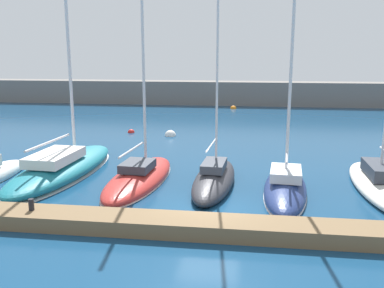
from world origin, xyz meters
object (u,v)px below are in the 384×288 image
at_px(sailboat_charcoal_fourth, 214,178).
at_px(sailboat_ivory_sixth, 381,182).
at_px(sailboat_teal_second, 63,166).
at_px(mooring_buoy_red, 131,133).
at_px(mooring_buoy_white, 170,136).
at_px(mooring_buoy_orange, 233,109).
at_px(dock_bollard, 31,205).
at_px(sailboat_navy_fifth, 285,187).
at_px(sailboat_red_third, 139,177).

distance_m(sailboat_charcoal_fourth, sailboat_ivory_sixth, 7.81).
xyz_separation_m(sailboat_teal_second, sailboat_ivory_sixth, (15.89, -0.42, -0.12)).
xyz_separation_m(sailboat_teal_second, mooring_buoy_red, (0.26, 12.14, -0.46)).
height_order(sailboat_teal_second, sailboat_charcoal_fourth, sailboat_teal_second).
xyz_separation_m(sailboat_teal_second, mooring_buoy_white, (3.68, 11.21, -0.46)).
distance_m(mooring_buoy_white, mooring_buoy_orange, 17.79).
relative_size(mooring_buoy_white, mooring_buoy_red, 1.62).
bearing_deg(sailboat_charcoal_fourth, sailboat_ivory_sixth, -82.98).
relative_size(sailboat_teal_second, mooring_buoy_white, 19.20).
distance_m(mooring_buoy_orange, mooring_buoy_red, 18.06).
bearing_deg(sailboat_ivory_sixth, sailboat_charcoal_fourth, 95.16).
bearing_deg(dock_bollard, sailboat_navy_fifth, 26.84).
relative_size(sailboat_charcoal_fourth, mooring_buoy_white, 16.20).
bearing_deg(mooring_buoy_orange, sailboat_ivory_sixth, -74.62).
xyz_separation_m(sailboat_charcoal_fourth, mooring_buoy_orange, (-0.15, 29.35, -0.39)).
distance_m(sailboat_teal_second, mooring_buoy_white, 11.81).
bearing_deg(mooring_buoy_red, sailboat_charcoal_fourth, -58.95).
bearing_deg(dock_bollard, sailboat_charcoal_fourth, 41.28).
xyz_separation_m(sailboat_red_third, mooring_buoy_white, (-0.66, 11.95, -0.27)).
height_order(sailboat_charcoal_fourth, mooring_buoy_red, sailboat_charcoal_fourth).
height_order(sailboat_ivory_sixth, mooring_buoy_orange, sailboat_ivory_sixth).
height_order(sailboat_navy_fifth, mooring_buoy_white, sailboat_navy_fifth).
distance_m(sailboat_navy_fifth, dock_bollard, 10.82).
distance_m(sailboat_charcoal_fourth, sailboat_navy_fifth, 3.37).
relative_size(sailboat_ivory_sixth, dock_bollard, 30.66).
relative_size(sailboat_ivory_sixth, mooring_buoy_orange, 18.68).
xyz_separation_m(sailboat_charcoal_fourth, dock_bollard, (-6.35, -5.57, 0.39)).
height_order(mooring_buoy_orange, mooring_buoy_red, mooring_buoy_orange).
distance_m(sailboat_teal_second, mooring_buoy_orange, 29.57).
bearing_deg(sailboat_ivory_sixth, dock_bollard, 114.89).
height_order(sailboat_ivory_sixth, mooring_buoy_white, sailboat_ivory_sixth).
height_order(sailboat_red_third, mooring_buoy_orange, sailboat_red_third).
bearing_deg(mooring_buoy_orange, mooring_buoy_red, -115.19).
relative_size(sailboat_ivory_sixth, mooring_buoy_white, 15.04).
bearing_deg(mooring_buoy_red, mooring_buoy_white, -15.19).
distance_m(sailboat_charcoal_fourth, dock_bollard, 8.46).
bearing_deg(sailboat_teal_second, sailboat_charcoal_fourth, -93.31).
distance_m(sailboat_red_third, mooring_buoy_orange, 29.44).
bearing_deg(sailboat_navy_fifth, mooring_buoy_orange, 11.76).
xyz_separation_m(sailboat_charcoal_fourth, mooring_buoy_red, (-7.83, 13.01, -0.39)).
bearing_deg(sailboat_ivory_sixth, mooring_buoy_red, 53.05).
xyz_separation_m(sailboat_ivory_sixth, mooring_buoy_white, (-12.21, 11.62, -0.35)).
relative_size(sailboat_charcoal_fourth, sailboat_navy_fifth, 1.34).
relative_size(sailboat_navy_fifth, dock_bollard, 24.68).
xyz_separation_m(mooring_buoy_white, dock_bollard, (-1.94, -17.65, 0.78)).
relative_size(sailboat_charcoal_fourth, dock_bollard, 33.02).
bearing_deg(dock_bollard, mooring_buoy_orange, 79.93).
height_order(mooring_buoy_white, dock_bollard, dock_bollard).
relative_size(sailboat_navy_fifth, mooring_buoy_red, 19.60).
distance_m(sailboat_charcoal_fourth, mooring_buoy_orange, 29.35).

